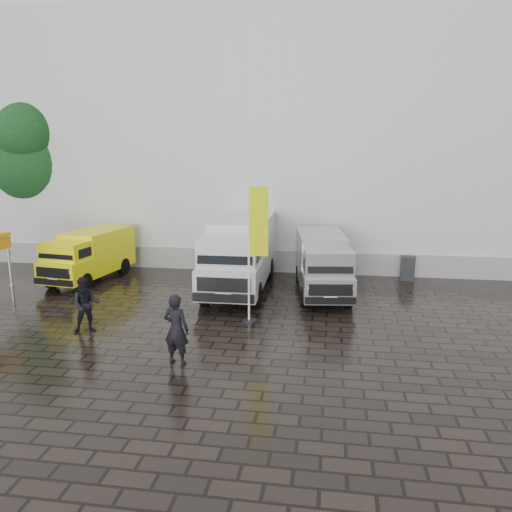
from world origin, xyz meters
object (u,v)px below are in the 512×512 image
(flagpole, at_px, (254,246))
(van_white, at_px, (240,256))
(person_tent, at_px, (86,305))
(person_front, at_px, (176,329))
(wheelie_bin, at_px, (408,268))
(van_silver, at_px, (322,265))
(van_yellow, at_px, (89,257))

(flagpole, bearing_deg, van_white, 107.72)
(person_tent, bearing_deg, person_front, -52.92)
(van_white, height_order, wheelie_bin, van_white)
(van_silver, bearing_deg, flagpole, -127.85)
(van_silver, distance_m, flagpole, 4.44)
(van_silver, height_order, person_tent, van_silver)
(van_yellow, height_order, van_silver, van_silver)
(van_yellow, xyz_separation_m, person_tent, (2.83, -5.80, -0.19))
(flagpole, distance_m, wheelie_bin, 8.77)
(van_white, height_order, person_tent, van_white)
(van_yellow, distance_m, wheelie_bin, 13.82)
(van_silver, bearing_deg, wheelie_bin, 28.50)
(van_yellow, relative_size, person_front, 2.40)
(person_tent, bearing_deg, wheelie_bin, 11.84)
(van_white, relative_size, van_silver, 1.22)
(flagpole, bearing_deg, person_front, -112.90)
(van_yellow, xyz_separation_m, flagpole, (7.85, -4.07, 1.50))
(van_silver, height_order, person_front, van_silver)
(van_silver, bearing_deg, van_white, 172.51)
(van_yellow, height_order, person_tent, van_yellow)
(flagpole, relative_size, person_front, 2.40)
(wheelie_bin, bearing_deg, van_white, -153.06)
(van_silver, height_order, flagpole, flagpole)
(van_yellow, xyz_separation_m, wheelie_bin, (13.63, 2.21, -0.55))
(person_tent, bearing_deg, flagpole, -5.75)
(flagpole, height_order, person_tent, flagpole)
(wheelie_bin, distance_m, person_tent, 13.45)
(flagpole, xyz_separation_m, person_tent, (-5.02, -1.73, -1.69))
(wheelie_bin, relative_size, person_front, 0.54)
(van_yellow, height_order, wheelie_bin, van_yellow)
(van_white, xyz_separation_m, wheelie_bin, (6.94, 2.65, -0.89))
(wheelie_bin, bearing_deg, flagpole, -126.55)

